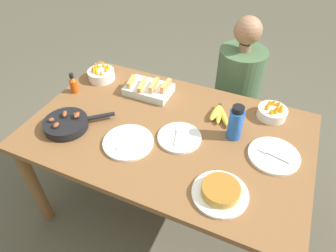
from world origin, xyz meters
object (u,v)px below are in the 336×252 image
object	(u,v)px
banana_bunch	(219,114)
melon_tray	(149,89)
frittata_plate_center	(220,192)
empty_plate_far_right	(128,142)
water_bottle	(236,123)
hot_sauce_bottle	(73,84)
person_figure	(235,102)
skillet	(67,124)
fruit_bowl_mango	(101,74)
empty_plate_far_left	(179,138)
fruit_bowl_citrus	(273,111)
empty_plate_near_front	(274,156)

from	to	relation	value
banana_bunch	melon_tray	world-z (taller)	melon_tray
melon_tray	frittata_plate_center	world-z (taller)	melon_tray
empty_plate_far_right	water_bottle	size ratio (longest dim) A/B	1.32
hot_sauce_bottle	person_figure	bearing A→B (deg)	35.74
skillet	empty_plate_far_right	distance (m)	0.37
melon_tray	hot_sauce_bottle	world-z (taller)	hot_sauce_bottle
frittata_plate_center	empty_plate_far_right	xyz separation A→B (m)	(-0.54, 0.12, -0.02)
fruit_bowl_mango	empty_plate_far_left	bearing A→B (deg)	-24.70
banana_bunch	empty_plate_far_right	xyz separation A→B (m)	(-0.38, -0.41, -0.01)
fruit_bowl_citrus	empty_plate_far_left	bearing A→B (deg)	-137.32
fruit_bowl_citrus	frittata_plate_center	bearing A→B (deg)	-100.38
empty_plate_far_right	fruit_bowl_mango	bearing A→B (deg)	135.25
skillet	empty_plate_far_left	distance (m)	0.63
banana_bunch	person_figure	world-z (taller)	person_figure
fruit_bowl_citrus	empty_plate_far_right	bearing A→B (deg)	-141.04
empty_plate_far_right	person_figure	xyz separation A→B (m)	(0.38, 0.93, -0.28)
person_figure	melon_tray	bearing A→B (deg)	-134.80
empty_plate_far_left	water_bottle	size ratio (longest dim) A/B	1.16
skillet	empty_plate_near_front	bearing A→B (deg)	-28.15
empty_plate_far_left	fruit_bowl_mango	world-z (taller)	fruit_bowl_mango
banana_bunch	fruit_bowl_citrus	world-z (taller)	fruit_bowl_citrus
fruit_bowl_mango	person_figure	world-z (taller)	person_figure
empty_plate_far_right	melon_tray	bearing A→B (deg)	102.85
fruit_bowl_citrus	fruit_bowl_mango	bearing A→B (deg)	-176.77
empty_plate_far_left	hot_sauce_bottle	bearing A→B (deg)	170.70
water_bottle	person_figure	distance (m)	0.76
melon_tray	empty_plate_near_front	world-z (taller)	melon_tray
empty_plate_near_front	fruit_bowl_citrus	bearing A→B (deg)	101.55
frittata_plate_center	skillet	bearing A→B (deg)	174.37
empty_plate_far_right	hot_sauce_bottle	world-z (taller)	hot_sauce_bottle
empty_plate_far_left	skillet	bearing A→B (deg)	-164.33
banana_bunch	empty_plate_far_right	world-z (taller)	banana_bunch
fruit_bowl_mango	melon_tray	bearing A→B (deg)	-2.46
melon_tray	empty_plate_far_left	distance (m)	0.46
water_bottle	person_figure	world-z (taller)	person_figure
water_bottle	hot_sauce_bottle	xyz separation A→B (m)	(-1.04, -0.01, -0.04)
empty_plate_near_front	empty_plate_far_right	world-z (taller)	same
skillet	fruit_bowl_mango	bearing A→B (deg)	60.70
empty_plate_far_left	water_bottle	distance (m)	0.31
empty_plate_far_left	fruit_bowl_citrus	size ratio (longest dim) A/B	1.42
frittata_plate_center	empty_plate_near_front	size ratio (longest dim) A/B	0.99
banana_bunch	frittata_plate_center	distance (m)	0.55
empty_plate_far_right	hot_sauce_bottle	distance (m)	0.61
empty_plate_near_front	fruit_bowl_citrus	xyz separation A→B (m)	(-0.06, 0.32, 0.03)
melon_tray	fruit_bowl_citrus	size ratio (longest dim) A/B	1.73
banana_bunch	empty_plate_far_left	bearing A→B (deg)	-117.87
empty_plate_far_left	water_bottle	xyz separation A→B (m)	(0.26, 0.13, 0.09)
empty_plate_near_front	hot_sauce_bottle	size ratio (longest dim) A/B	1.92
frittata_plate_center	hot_sauce_bottle	xyz separation A→B (m)	(-1.08, 0.39, 0.03)
empty_plate_far_right	water_bottle	distance (m)	0.57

